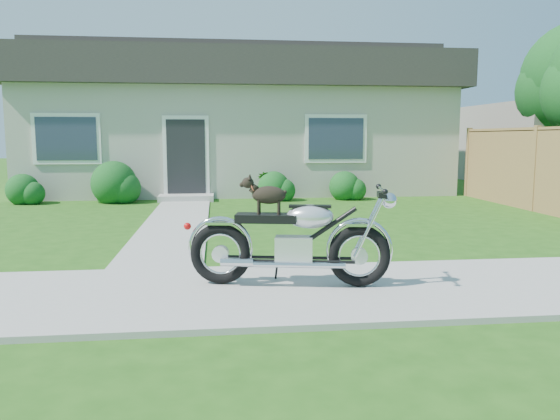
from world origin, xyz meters
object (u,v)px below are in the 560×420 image
object	(u,v)px
house	(238,121)
motorcycle_with_dog	(293,239)
fence	(535,169)
potted_plant_right	(266,186)
potted_plant_left	(105,187)

from	to	relation	value
house	motorcycle_with_dog	distance (m)	11.97
house	fence	distance (m)	8.96
potted_plant_right	motorcycle_with_dog	bearing A→B (deg)	-93.25
house	fence	world-z (taller)	house
house	potted_plant_right	bearing A→B (deg)	-80.67
house	potted_plant_left	distance (m)	5.23
house	fence	size ratio (longest dim) A/B	1.90
potted_plant_left	motorcycle_with_dog	size ratio (longest dim) A/B	0.36
potted_plant_right	motorcycle_with_dog	distance (m)	8.44
potted_plant_left	potted_plant_right	world-z (taller)	potted_plant_left
potted_plant_left	motorcycle_with_dog	world-z (taller)	motorcycle_with_dog
fence	motorcycle_with_dog	bearing A→B (deg)	-137.87
fence	potted_plant_left	world-z (taller)	fence
potted_plant_left	fence	bearing A→B (deg)	-15.92
fence	potted_plant_right	distance (m)	6.41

